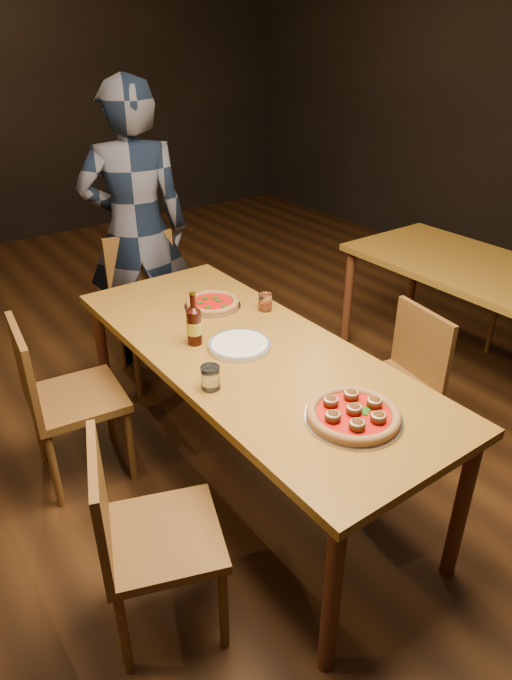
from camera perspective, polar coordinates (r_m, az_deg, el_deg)
ground at (r=2.95m, az=-0.59°, el=-13.71°), size 9.00×9.00×0.00m
room_shell at (r=2.19m, az=-0.85°, el=25.14°), size 9.00×9.00×9.00m
table_main at (r=2.55m, az=-0.66°, el=-2.36°), size 0.80×2.00×0.75m
table_right at (r=3.60m, az=24.07°, el=4.72°), size 0.80×2.00×0.75m
chair_main_nw at (r=2.13m, az=-9.36°, el=-18.79°), size 0.52×0.52×0.87m
chair_main_sw at (r=2.85m, az=-17.58°, el=-5.47°), size 0.47×0.47×0.91m
chair_main_e at (r=2.94m, az=13.19°, el=-4.48°), size 0.45×0.45×0.84m
chair_end at (r=3.58m, az=-10.25°, el=3.01°), size 0.50×0.50×0.93m
pizza_meatball at (r=2.09m, az=9.77°, el=-7.34°), size 0.36×0.36×0.07m
pizza_margherita at (r=2.91m, az=-4.38°, el=3.72°), size 0.29×0.29×0.04m
plate_stack at (r=2.52m, az=-1.67°, el=-0.56°), size 0.27×0.27×0.03m
beer_bottle at (r=2.53m, az=-6.23°, el=1.39°), size 0.07×0.07×0.24m
water_glass at (r=2.23m, az=-4.59°, el=-3.77°), size 0.08×0.08×0.10m
amber_glass at (r=2.85m, az=0.93°, el=3.83°), size 0.07×0.07×0.09m
diner at (r=3.66m, az=-11.93°, el=10.66°), size 0.77×0.64×1.79m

